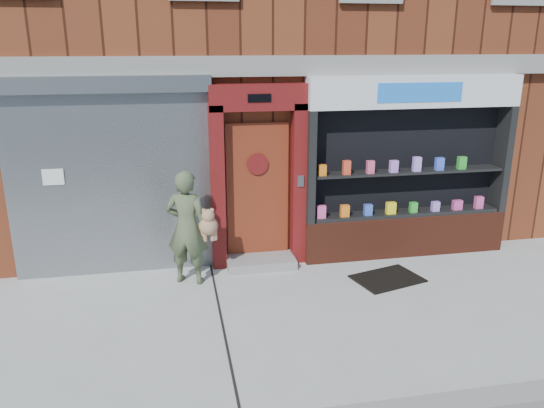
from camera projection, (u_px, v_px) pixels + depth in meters
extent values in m
plane|color=#9E9E99|center=(337.00, 312.00, 7.15)|extent=(80.00, 80.00, 0.00)
cube|color=#5B2614|center=(260.00, 18.00, 11.62)|extent=(12.00, 8.00, 8.00)
cube|color=gray|center=(306.00, 66.00, 8.04)|extent=(12.00, 0.16, 0.30)
cube|color=gray|center=(111.00, 186.00, 8.02)|extent=(3.00, 0.10, 2.80)
cube|color=slate|center=(101.00, 84.00, 7.52)|extent=(3.10, 0.30, 0.24)
cube|color=white|center=(53.00, 177.00, 7.76)|extent=(0.30, 0.01, 0.24)
cube|color=#570E0F|center=(217.00, 189.00, 8.27)|extent=(0.22, 0.28, 2.60)
cube|color=#570E0F|center=(298.00, 185.00, 8.50)|extent=(0.22, 0.28, 2.60)
cube|color=#570E0F|center=(258.00, 97.00, 7.98)|extent=(1.50, 0.28, 0.40)
cube|color=black|center=(259.00, 98.00, 7.83)|extent=(0.35, 0.01, 0.12)
cube|color=maroon|center=(257.00, 191.00, 8.52)|extent=(1.00, 0.06, 2.20)
cylinder|color=black|center=(258.00, 164.00, 8.35)|extent=(0.28, 0.02, 0.28)
cylinder|color=#570E0F|center=(258.00, 164.00, 8.34)|extent=(0.34, 0.02, 0.34)
cube|color=gray|center=(261.00, 262.00, 8.59)|extent=(1.10, 0.55, 0.15)
cube|color=slate|center=(301.00, 181.00, 8.33)|extent=(0.10, 0.02, 0.18)
cube|color=#5F2516|center=(403.00, 234.00, 9.06)|extent=(3.50, 0.40, 0.70)
cube|color=black|center=(309.00, 167.00, 8.39)|extent=(0.12, 0.40, 1.80)
cube|color=black|center=(502.00, 158.00, 9.00)|extent=(0.12, 0.40, 1.80)
cube|color=black|center=(404.00, 160.00, 8.87)|extent=(3.30, 0.03, 1.80)
cube|color=black|center=(405.00, 213.00, 8.95)|extent=(3.20, 0.36, 0.06)
cube|color=black|center=(408.00, 171.00, 8.74)|extent=(3.20, 0.36, 0.04)
cube|color=white|center=(415.00, 91.00, 8.36)|extent=(3.50, 0.40, 0.50)
cube|color=blue|center=(420.00, 92.00, 8.16)|extent=(1.40, 0.01, 0.30)
cube|color=#F2509A|center=(321.00, 212.00, 8.56)|extent=(0.14, 0.09, 0.21)
cube|color=orange|center=(345.00, 211.00, 8.64)|extent=(0.14, 0.09, 0.19)
cube|color=blue|center=(368.00, 210.00, 8.71)|extent=(0.13, 0.09, 0.18)
cube|color=yellow|center=(391.00, 208.00, 8.78)|extent=(0.16, 0.09, 0.20)
cube|color=green|center=(413.00, 207.00, 8.86)|extent=(0.12, 0.09, 0.17)
cube|color=#A980E8|center=(435.00, 206.00, 8.93)|extent=(0.13, 0.09, 0.16)
cube|color=#D1458D|center=(457.00, 205.00, 9.00)|extent=(0.16, 0.09, 0.16)
cube|color=#DC4990|center=(479.00, 202.00, 9.07)|extent=(0.13, 0.09, 0.21)
cube|color=orange|center=(322.00, 170.00, 8.36)|extent=(0.12, 0.09, 0.17)
cube|color=#EA4629|center=(347.00, 168.00, 8.42)|extent=(0.12, 0.09, 0.22)
cube|color=#F05078|center=(370.00, 167.00, 8.50)|extent=(0.12, 0.09, 0.21)
cube|color=#B97CDF|center=(394.00, 166.00, 8.57)|extent=(0.13, 0.09, 0.19)
cube|color=#BA8BFA|center=(417.00, 164.00, 8.64)|extent=(0.13, 0.09, 0.23)
cube|color=#425DE1|center=(439.00, 164.00, 8.72)|extent=(0.14, 0.09, 0.21)
cube|color=green|center=(462.00, 163.00, 8.79)|extent=(0.14, 0.09, 0.21)
imported|color=#4D593A|center=(187.00, 227.00, 7.83)|extent=(0.74, 0.62, 1.74)
sphere|color=#A17050|center=(208.00, 226.00, 7.82)|extent=(0.29, 0.29, 0.29)
sphere|color=#A17050|center=(208.00, 216.00, 7.73)|extent=(0.19, 0.19, 0.19)
sphere|color=#A17050|center=(204.00, 211.00, 7.69)|extent=(0.07, 0.07, 0.07)
sphere|color=#A17050|center=(212.00, 210.00, 7.71)|extent=(0.07, 0.07, 0.07)
cylinder|color=#A17050|center=(202.00, 235.00, 7.85)|extent=(0.07, 0.07, 0.17)
cylinder|color=#A17050|center=(215.00, 234.00, 7.88)|extent=(0.07, 0.07, 0.17)
cylinder|color=#A17050|center=(205.00, 235.00, 7.84)|extent=(0.07, 0.07, 0.17)
cylinder|color=#A17050|center=(213.00, 235.00, 7.86)|extent=(0.07, 0.07, 0.17)
cube|color=black|center=(387.00, 279.00, 8.14)|extent=(1.15, 0.94, 0.02)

